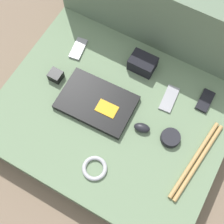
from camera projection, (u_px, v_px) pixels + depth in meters
ground_plane at (112, 124)px, 1.48m from camera, size 8.00×8.00×0.00m
couch_seat at (112, 119)px, 1.42m from camera, size 0.99×0.79×0.13m
couch_backrest at (164, 18)px, 1.43m from camera, size 0.99×0.20×0.47m
laptop at (97, 102)px, 1.36m from camera, size 0.33×0.23×0.03m
computer_mouse at (142, 128)px, 1.31m from camera, size 0.08×0.05×0.03m
speaker_puck at (170, 138)px, 1.30m from camera, size 0.08×0.08×0.03m
phone_silver at (205, 101)px, 1.37m from camera, size 0.05×0.11×0.01m
phone_black at (78, 49)px, 1.48m from camera, size 0.07×0.12×0.01m
phone_small at (169, 99)px, 1.38m from camera, size 0.06×0.13×0.01m
camera_pouch at (143, 64)px, 1.41m from camera, size 0.12×0.09×0.07m
charger_brick at (56, 76)px, 1.40m from camera, size 0.06×0.05×0.04m
cable_coil at (95, 168)px, 1.26m from camera, size 0.10×0.10×0.02m
drumstick_pair at (197, 161)px, 1.27m from camera, size 0.08×0.38×0.02m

